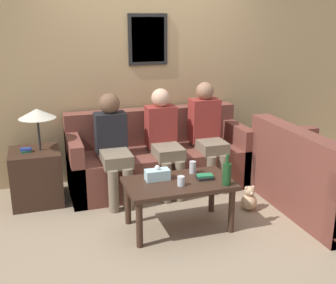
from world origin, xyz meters
TOP-DOWN VIEW (x-y plane):
  - ground_plane at (0.00, 0.00)m, footprint 16.00×16.00m
  - wall_back at (0.00, 0.93)m, footprint 9.00×0.08m
  - couch_main at (0.00, 0.49)m, footprint 2.11×0.82m
  - couch_side at (1.37, -0.68)m, footprint 0.82×1.51m
  - coffee_table at (-0.12, -0.61)m, footprint 1.01×0.58m
  - side_table_with_lamp at (-1.40, 0.42)m, footprint 0.53×0.53m
  - wine_bottle at (0.27, -0.82)m, footprint 0.08×0.08m
  - drinking_glass at (-0.14, -0.71)m, footprint 0.07×0.07m
  - book_stack at (0.13, -0.63)m, footprint 0.16×0.12m
  - soda_can at (0.08, -0.45)m, footprint 0.07×0.07m
  - tissue_box at (-0.30, -0.51)m, footprint 0.23×0.12m
  - person_left at (-0.58, 0.27)m, footprint 0.34×0.65m
  - person_middle at (0.02, 0.31)m, footprint 0.34×0.63m
  - person_right at (0.56, 0.33)m, footprint 0.34×0.59m
  - teddy_bear at (0.71, -0.47)m, footprint 0.17×0.17m

SIDE VIEW (x-z plane):
  - ground_plane at x=0.00m, z-range 0.00..0.00m
  - teddy_bear at x=0.71m, z-range -0.02..0.25m
  - couch_main at x=0.00m, z-range -0.13..0.76m
  - couch_side at x=1.37m, z-range -0.13..0.77m
  - side_table_with_lamp at x=-1.40m, z-range -0.17..0.88m
  - coffee_table at x=-0.12m, z-range 0.17..0.65m
  - book_stack at x=0.13m, z-range 0.48..0.52m
  - drinking_glass at x=-0.14m, z-range 0.48..0.57m
  - tissue_box at x=-0.30m, z-range 0.46..0.61m
  - soda_can at x=0.08m, z-range 0.48..0.60m
  - wine_bottle at x=0.27m, z-range 0.44..0.74m
  - person_left at x=-0.58m, z-range 0.07..1.24m
  - person_middle at x=0.02m, z-range 0.06..1.24m
  - person_right at x=0.56m, z-range 0.06..1.29m
  - wall_back at x=0.00m, z-range 0.00..2.60m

